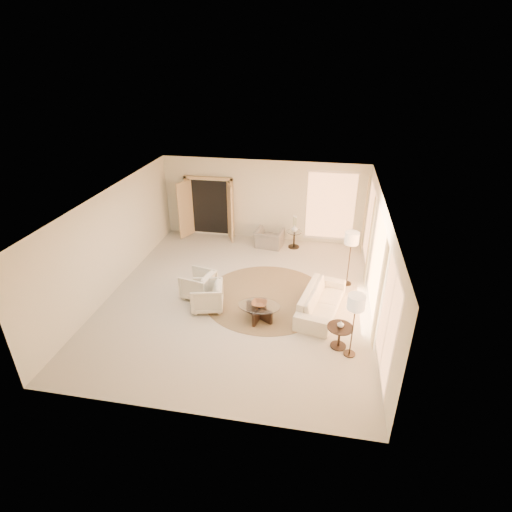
% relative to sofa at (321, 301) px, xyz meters
% --- Properties ---
extents(room, '(7.04, 8.04, 2.83)m').
position_rel_sofa_xyz_m(room, '(-2.21, 0.28, 1.08)').
color(room, beige).
rests_on(room, ground).
extents(windows_right, '(0.10, 6.40, 2.40)m').
position_rel_sofa_xyz_m(windows_right, '(1.24, 0.38, 1.03)').
color(windows_right, '#FFA766').
rests_on(windows_right, room).
extents(window_back_corner, '(1.70, 0.10, 2.40)m').
position_rel_sofa_xyz_m(window_back_corner, '(0.09, 4.23, 1.03)').
color(window_back_corner, '#FFA766').
rests_on(window_back_corner, room).
extents(curtains_right, '(0.06, 5.20, 2.60)m').
position_rel_sofa_xyz_m(curtains_right, '(1.19, 1.28, 0.98)').
color(curtains_right, beige).
rests_on(curtains_right, room).
extents(french_doors, '(1.95, 0.66, 2.16)m').
position_rel_sofa_xyz_m(french_doors, '(-4.11, 4.09, 0.75)').
color(french_doors, tan).
rests_on(french_doors, room).
extents(area_rug, '(3.84, 3.84, 0.01)m').
position_rel_sofa_xyz_m(area_rug, '(-1.47, 0.43, -0.31)').
color(area_rug, '#4A3822').
rests_on(area_rug, room).
extents(sofa, '(1.28, 2.30, 0.63)m').
position_rel_sofa_xyz_m(sofa, '(0.00, 0.00, 0.00)').
color(sofa, silver).
rests_on(sofa, room).
extents(armchair_left, '(0.88, 0.92, 0.80)m').
position_rel_sofa_xyz_m(armchair_left, '(-3.30, 0.15, 0.08)').
color(armchair_left, silver).
rests_on(armchair_left, room).
extents(armchair_right, '(0.89, 0.92, 0.80)m').
position_rel_sofa_xyz_m(armchair_right, '(-2.90, -0.36, 0.09)').
color(armchair_right, silver).
rests_on(armchair_right, room).
extents(accent_chair, '(1.00, 0.72, 0.80)m').
position_rel_sofa_xyz_m(accent_chair, '(-1.88, 3.58, 0.08)').
color(accent_chair, gray).
rests_on(accent_chair, room).
extents(coffee_table, '(1.40, 1.40, 0.39)m').
position_rel_sofa_xyz_m(coffee_table, '(-1.50, -0.58, -0.07)').
color(coffee_table, black).
rests_on(coffee_table, room).
extents(end_table, '(0.58, 0.58, 0.55)m').
position_rel_sofa_xyz_m(end_table, '(0.45, -1.31, 0.06)').
color(end_table, black).
rests_on(end_table, room).
extents(side_table, '(0.50, 0.50, 0.58)m').
position_rel_sofa_xyz_m(side_table, '(-1.04, 3.68, 0.04)').
color(side_table, '#2C231A').
rests_on(side_table, room).
extents(floor_lamp_near, '(0.39, 0.39, 1.62)m').
position_rel_sofa_xyz_m(floor_lamp_near, '(0.69, 1.52, 1.06)').
color(floor_lamp_near, '#2C231A').
rests_on(floor_lamp_near, room).
extents(floor_lamp_far, '(0.37, 0.37, 1.53)m').
position_rel_sofa_xyz_m(floor_lamp_far, '(0.69, -1.54, 0.99)').
color(floor_lamp_far, '#2C231A').
rests_on(floor_lamp_far, room).
extents(bowl, '(0.39, 0.39, 0.09)m').
position_rel_sofa_xyz_m(bowl, '(-1.50, -0.58, 0.12)').
color(bowl, brown).
rests_on(bowl, coffee_table).
extents(end_vase, '(0.20, 0.20, 0.16)m').
position_rel_sofa_xyz_m(end_vase, '(0.45, -1.31, 0.30)').
color(end_vase, white).
rests_on(end_vase, end_table).
extents(side_vase, '(0.27, 0.27, 0.23)m').
position_rel_sofa_xyz_m(side_vase, '(-1.04, 3.68, 0.38)').
color(side_vase, white).
rests_on(side_vase, side_table).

